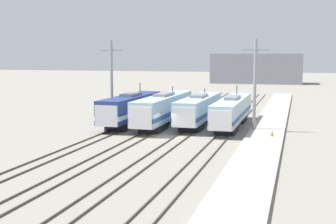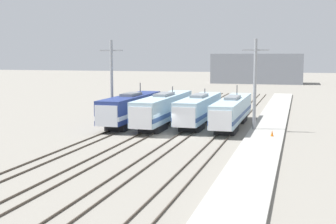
% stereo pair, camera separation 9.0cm
% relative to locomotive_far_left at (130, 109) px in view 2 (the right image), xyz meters
% --- Properties ---
extents(ground_plane, '(400.00, 400.00, 0.00)m').
position_rel_locomotive_far_left_xyz_m(ground_plane, '(6.47, -6.98, -2.14)').
color(ground_plane, gray).
extents(rail_pair_far_left, '(1.51, 120.00, 0.15)m').
position_rel_locomotive_far_left_xyz_m(rail_pair_far_left, '(0.00, -6.98, -2.07)').
color(rail_pair_far_left, '#4C4238').
rests_on(rail_pair_far_left, ground_plane).
extents(rail_pair_center_left, '(1.51, 120.00, 0.15)m').
position_rel_locomotive_far_left_xyz_m(rail_pair_center_left, '(4.31, -6.98, -2.07)').
color(rail_pair_center_left, '#4C4238').
rests_on(rail_pair_center_left, ground_plane).
extents(rail_pair_center_right, '(1.51, 120.00, 0.15)m').
position_rel_locomotive_far_left_xyz_m(rail_pair_center_right, '(8.63, -6.98, -2.07)').
color(rail_pair_center_right, '#4C4238').
rests_on(rail_pair_center_right, ground_plane).
extents(rail_pair_far_right, '(1.51, 120.00, 0.15)m').
position_rel_locomotive_far_left_xyz_m(rail_pair_far_right, '(12.94, -6.98, -2.07)').
color(rail_pair_far_right, '#4C4238').
rests_on(rail_pair_far_right, ground_plane).
extents(locomotive_far_left, '(3.04, 16.52, 5.28)m').
position_rel_locomotive_far_left_xyz_m(locomotive_far_left, '(0.00, 0.00, 0.00)').
color(locomotive_far_left, black).
rests_on(locomotive_far_left, ground_plane).
extents(locomotive_center_left, '(2.96, 18.94, 4.78)m').
position_rel_locomotive_far_left_xyz_m(locomotive_center_left, '(4.31, 0.42, 0.02)').
color(locomotive_center_left, '#232326').
rests_on(locomotive_center_left, ground_plane).
extents(locomotive_center_right, '(2.98, 16.88, 4.52)m').
position_rel_locomotive_far_left_xyz_m(locomotive_center_right, '(8.63, 1.88, -0.06)').
color(locomotive_center_right, '#232326').
rests_on(locomotive_center_right, ground_plane).
extents(locomotive_far_right, '(2.79, 19.09, 5.01)m').
position_rel_locomotive_far_left_xyz_m(locomotive_far_right, '(12.94, 1.66, -0.12)').
color(locomotive_far_right, '#232326').
rests_on(locomotive_far_right, ground_plane).
extents(catenary_tower_left, '(3.11, 0.38, 10.93)m').
position_rel_locomotive_far_left_xyz_m(catenary_tower_left, '(-2.17, -0.73, 3.52)').
color(catenary_tower_left, gray).
rests_on(catenary_tower_left, ground_plane).
extents(catenary_tower_right, '(3.11, 0.38, 10.93)m').
position_rel_locomotive_far_left_xyz_m(catenary_tower_right, '(15.94, -0.73, 3.52)').
color(catenary_tower_right, gray).
rests_on(catenary_tower_right, ground_plane).
extents(platform, '(4.00, 120.00, 0.32)m').
position_rel_locomotive_far_left_xyz_m(platform, '(17.53, -6.98, -1.98)').
color(platform, '#A8A59E').
rests_on(platform, ground_plane).
extents(traffic_cone, '(0.32, 0.32, 0.68)m').
position_rel_locomotive_far_left_xyz_m(traffic_cone, '(18.32, -5.38, -1.48)').
color(traffic_cone, orange).
rests_on(traffic_cone, platform).
extents(depot_building, '(28.52, 12.52, 9.43)m').
position_rel_locomotive_far_left_xyz_m(depot_building, '(7.77, 97.09, 2.57)').
color(depot_building, gray).
rests_on(depot_building, ground_plane).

